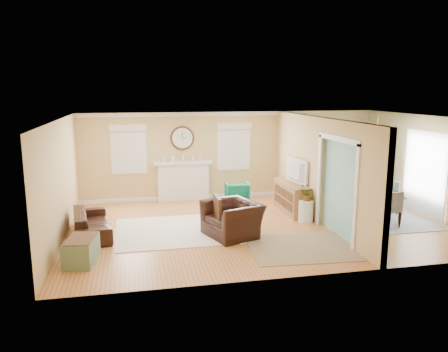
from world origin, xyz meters
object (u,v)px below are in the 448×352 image
at_px(eames_chair, 232,219).
at_px(sofa, 92,223).
at_px(dining_table, 368,202).
at_px(green_chair, 237,192).
at_px(credenza, 293,197).

bearing_deg(eames_chair, sofa, -122.55).
height_order(sofa, dining_table, dining_table).
xyz_separation_m(green_chair, dining_table, (3.07, -1.95, 0.04)).
relative_size(sofa, dining_table, 0.97).
relative_size(sofa, green_chair, 2.82).
bearing_deg(dining_table, credenza, 74.94).
xyz_separation_m(green_chair, credenza, (1.25, -1.24, 0.09)).
distance_m(green_chair, dining_table, 3.64).
distance_m(credenza, dining_table, 1.96).
xyz_separation_m(sofa, credenza, (5.13, 0.88, 0.12)).
height_order(eames_chair, green_chair, eames_chair).
xyz_separation_m(eames_chair, dining_table, (3.85, 0.88, -0.04)).
bearing_deg(dining_table, eames_chair, 109.12).
bearing_deg(green_chair, credenza, 140.30).
distance_m(sofa, eames_chair, 3.18).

